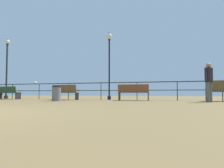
# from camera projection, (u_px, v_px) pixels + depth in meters

# --- Properties ---
(pier_railing) EXTENTS (22.40, 0.05, 1.06)m
(pier_railing) POSITION_uv_depth(u_px,v_px,m) (101.00, 87.00, 12.18)
(pier_railing) COLOR #282C17
(pier_railing) RESTS_ON ground_plane
(bench_far_left) EXTENTS (1.76, 0.78, 0.85)m
(bench_far_left) POSITION_uv_depth(u_px,v_px,m) (8.00, 92.00, 13.14)
(bench_far_left) COLOR #28482F
(bench_far_left) RESTS_ON ground_plane
(bench_near_left) EXTENTS (1.57, 0.58, 0.91)m
(bench_near_left) POSITION_uv_depth(u_px,v_px,m) (65.00, 91.00, 11.91)
(bench_near_left) COLOR brown
(bench_near_left) RESTS_ON ground_plane
(bench_near_right) EXTENTS (1.69, 0.64, 0.88)m
(bench_near_right) POSITION_uv_depth(u_px,v_px,m) (133.00, 91.00, 10.73)
(bench_near_right) COLOR brown
(bench_near_right) RESTS_ON ground_plane
(bench_far_right) EXTENTS (1.45, 0.80, 1.01)m
(bench_far_right) POSITION_uv_depth(u_px,v_px,m) (221.00, 90.00, 9.50)
(bench_far_right) COLOR brown
(bench_far_right) RESTS_ON ground_plane
(lamppost_left) EXTENTS (0.34, 0.34, 4.53)m
(lamppost_left) POSITION_uv_depth(u_px,v_px,m) (7.00, 64.00, 14.70)
(lamppost_left) COLOR #242727
(lamppost_left) RESTS_ON ground_plane
(lamppost_center) EXTENTS (0.36, 0.36, 4.28)m
(lamppost_center) POSITION_uv_depth(u_px,v_px,m) (109.00, 54.00, 12.44)
(lamppost_center) COLOR black
(lamppost_center) RESTS_ON ground_plane
(person_at_railing) EXTENTS (0.40, 0.45, 1.71)m
(person_at_railing) POSITION_uv_depth(u_px,v_px,m) (209.00, 80.00, 8.56)
(person_at_railing) COLOR #50554E
(person_at_railing) RESTS_ON ground_plane
(seagull_on_rail) EXTENTS (0.13, 0.36, 0.17)m
(seagull_on_rail) POSITION_uv_depth(u_px,v_px,m) (35.00, 82.00, 13.53)
(seagull_on_rail) COLOR silver
(seagull_on_rail) RESTS_ON pier_railing
(trash_bin) EXTENTS (0.46, 0.46, 0.74)m
(trash_bin) POSITION_uv_depth(u_px,v_px,m) (56.00, 94.00, 9.95)
(trash_bin) COLOR slate
(trash_bin) RESTS_ON ground_plane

